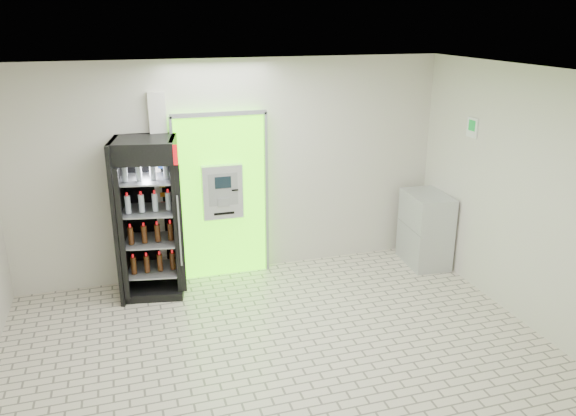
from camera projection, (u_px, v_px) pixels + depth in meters
name	position (u px, v px, depth m)	size (l,w,h in m)	color
ground	(286.00, 364.00, 5.97)	(6.00, 6.00, 0.00)	beige
room_shell	(285.00, 200.00, 5.37)	(6.00, 6.00, 6.00)	beige
atm_assembly	(221.00, 195.00, 7.72)	(1.30, 0.24, 2.33)	#54F60D
pillar	(163.00, 191.00, 7.50)	(0.22, 0.11, 2.60)	silver
beverage_cooler	(149.00, 221.00, 7.27)	(0.90, 0.85, 2.08)	black
steel_cabinet	(425.00, 229.00, 8.26)	(0.60, 0.85, 1.08)	#B9BCC1
exit_sign	(472.00, 128.00, 7.37)	(0.02, 0.22, 0.26)	white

